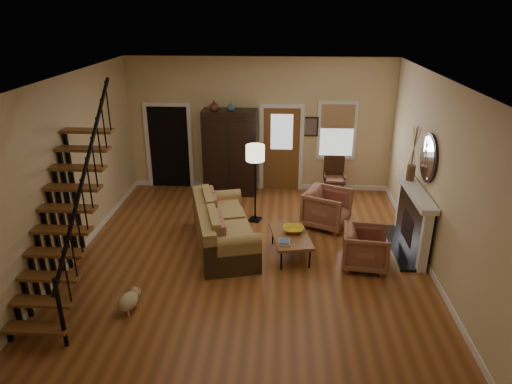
# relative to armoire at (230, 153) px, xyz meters

# --- Properties ---
(room) EXTENTS (7.00, 7.33, 3.30)m
(room) POSITION_rel_armoire_xyz_m (0.29, -1.39, 0.46)
(room) COLOR brown
(room) RESTS_ON ground
(staircase) EXTENTS (0.94, 2.80, 3.20)m
(staircase) POSITION_rel_armoire_xyz_m (-2.08, -4.45, 0.55)
(staircase) COLOR brown
(staircase) RESTS_ON ground
(fireplace) EXTENTS (0.33, 1.95, 2.30)m
(fireplace) POSITION_rel_armoire_xyz_m (3.83, -2.65, -0.31)
(fireplace) COLOR black
(fireplace) RESTS_ON ground
(armoire) EXTENTS (1.30, 0.60, 2.10)m
(armoire) POSITION_rel_armoire_xyz_m (0.00, 0.00, 0.00)
(armoire) COLOR black
(armoire) RESTS_ON ground
(vase_a) EXTENTS (0.24, 0.24, 0.25)m
(vase_a) POSITION_rel_armoire_xyz_m (-0.35, -0.10, 1.17)
(vase_a) COLOR #4C2619
(vase_a) RESTS_ON armoire
(vase_b) EXTENTS (0.20, 0.20, 0.21)m
(vase_b) POSITION_rel_armoire_xyz_m (0.05, -0.10, 1.16)
(vase_b) COLOR #334C60
(vase_b) RESTS_ON armoire
(sofa) EXTENTS (1.58, 2.51, 0.87)m
(sofa) POSITION_rel_armoire_xyz_m (0.18, -2.81, -0.62)
(sofa) COLOR #9B7F46
(sofa) RESTS_ON ground
(coffee_table) EXTENTS (0.84, 1.21, 0.43)m
(coffee_table) POSITION_rel_armoire_xyz_m (1.47, -3.07, -0.84)
(coffee_table) COLOR brown
(coffee_table) RESTS_ON ground
(bowl) EXTENTS (0.38, 0.38, 0.09)m
(bowl) POSITION_rel_armoire_xyz_m (1.52, -2.92, -0.58)
(bowl) COLOR gold
(bowl) RESTS_ON coffee_table
(books) EXTENTS (0.20, 0.28, 0.05)m
(books) POSITION_rel_armoire_xyz_m (1.35, -3.37, -0.60)
(books) COLOR beige
(books) RESTS_ON coffee_table
(armchair_left) EXTENTS (0.89, 0.87, 0.73)m
(armchair_left) POSITION_rel_armoire_xyz_m (2.81, -3.37, -0.68)
(armchair_left) COLOR brown
(armchair_left) RESTS_ON ground
(armchair_right) EXTENTS (1.17, 1.15, 0.81)m
(armchair_right) POSITION_rel_armoire_xyz_m (2.26, -1.76, -0.64)
(armchair_right) COLOR brown
(armchair_right) RESTS_ON ground
(floor_lamp) EXTENTS (0.49, 0.49, 1.72)m
(floor_lamp) POSITION_rel_armoire_xyz_m (0.71, -1.60, -0.19)
(floor_lamp) COLOR black
(floor_lamp) RESTS_ON ground
(side_chair) EXTENTS (0.54, 0.54, 1.02)m
(side_chair) POSITION_rel_armoire_xyz_m (2.55, -0.20, -0.54)
(side_chair) COLOR #381F11
(side_chair) RESTS_ON ground
(dog) EXTENTS (0.38, 0.50, 0.32)m
(dog) POSITION_rel_armoire_xyz_m (-1.04, -4.94, -0.89)
(dog) COLOR #CAB68A
(dog) RESTS_ON ground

